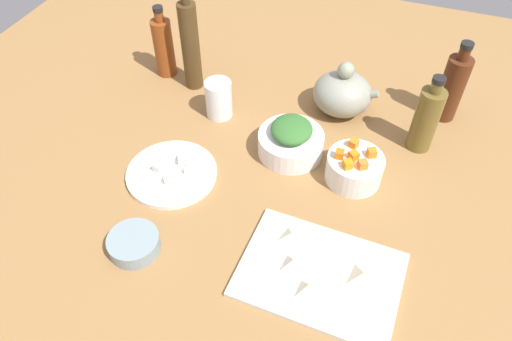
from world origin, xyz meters
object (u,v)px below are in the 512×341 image
at_px(bowl_greens, 291,144).
at_px(bottle_1, 190,45).
at_px(bowl_carrots, 354,169).
at_px(cutting_board, 320,275).
at_px(drinking_glass_0, 219,99).
at_px(teapot, 343,93).
at_px(bottle_2, 426,119).
at_px(bowl_small_side, 134,244).
at_px(plate_tofu, 172,173).
at_px(bottle_0, 452,87).
at_px(bottle_3, 164,46).

distance_m(bowl_greens, bottle_1, 0.37).
bearing_deg(bowl_carrots, cutting_board, -90.84).
bearing_deg(bottle_1, drinking_glass_0, -38.66).
bearing_deg(teapot, bottle_2, -17.33).
height_order(bowl_carrots, bowl_small_side, bowl_carrots).
distance_m(plate_tofu, teapot, 0.46).
bearing_deg(teapot, drinking_glass_0, -157.13).
height_order(bowl_greens, bottle_0, bottle_0).
distance_m(bowl_greens, drinking_glass_0, 0.22).
distance_m(bowl_carrots, drinking_glass_0, 0.38).
bearing_deg(teapot, cutting_board, -81.04).
relative_size(cutting_board, bottle_2, 1.51).
relative_size(teapot, bottle_0, 0.77).
distance_m(plate_tofu, drinking_glass_0, 0.23).
height_order(bowl_greens, bottle_1, bottle_1).
relative_size(plate_tofu, bottle_2, 1.03).
xyz_separation_m(cutting_board, bowl_greens, (-0.15, 0.30, 0.02)).
distance_m(bottle_2, drinking_glass_0, 0.49).
relative_size(bowl_carrots, bowl_small_side, 1.22).
bearing_deg(drinking_glass_0, bottle_2, 6.60).
distance_m(cutting_board, plate_tofu, 0.40).
height_order(bottle_3, drinking_glass_0, bottle_3).
height_order(bowl_small_side, bottle_2, bottle_2).
relative_size(plate_tofu, bowl_greens, 1.33).
bearing_deg(plate_tofu, bowl_small_side, -83.76).
relative_size(bottle_1, bottle_3, 1.47).
height_order(bowl_small_side, drinking_glass_0, drinking_glass_0).
bearing_deg(bottle_2, teapot, 162.67).
bearing_deg(cutting_board, teapot, 98.96).
bearing_deg(bottle_0, teapot, -164.13).
height_order(cutting_board, bottle_2, bottle_2).
xyz_separation_m(plate_tofu, bowl_greens, (0.22, 0.16, 0.02)).
bearing_deg(bowl_carrots, bottle_1, 158.14).
relative_size(plate_tofu, teapot, 1.24).
distance_m(bottle_1, bottle_2, 0.60).
bearing_deg(bottle_0, cutting_board, -106.99).
distance_m(bowl_greens, bottle_0, 0.41).
relative_size(plate_tofu, bottle_1, 0.69).
xyz_separation_m(bowl_greens, bottle_2, (0.28, 0.13, 0.06)).
bearing_deg(bottle_2, bottle_3, 175.26).
xyz_separation_m(plate_tofu, bottle_0, (0.54, 0.42, 0.08)).
xyz_separation_m(bowl_greens, bowl_small_side, (-0.20, -0.36, -0.01)).
bearing_deg(bottle_1, bowl_greens, -26.42).
bearing_deg(bottle_2, bowl_greens, -155.50).
relative_size(cutting_board, bowl_carrots, 2.40).
bearing_deg(drinking_glass_0, bottle_3, 151.16).
bearing_deg(drinking_glass_0, plate_tofu, -94.19).
height_order(plate_tofu, bowl_greens, bowl_greens).
height_order(bowl_greens, bottle_3, bottle_3).
xyz_separation_m(cutting_board, teapot, (-0.08, 0.48, 0.05)).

